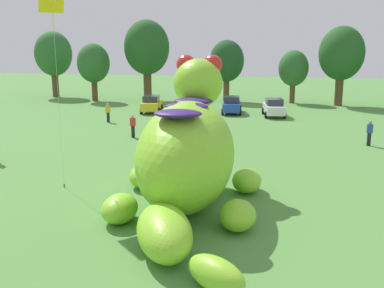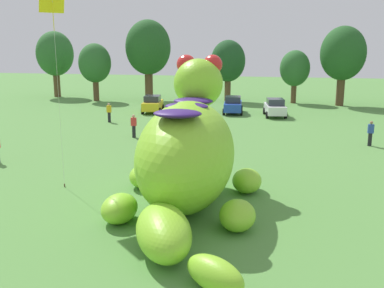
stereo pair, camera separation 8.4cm
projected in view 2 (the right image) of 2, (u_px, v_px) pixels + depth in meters
ground_plane at (167, 201)px, 19.13m from camera, size 160.00×160.00×0.00m
giant_inflatable_creature at (187, 153)px, 18.15m from camera, size 6.70×11.93×6.23m
car_yellow at (153, 104)px, 44.52m from camera, size 2.43×4.32×1.72m
car_orange at (191, 104)px, 44.05m from camera, size 1.98×4.12×1.72m
car_blue at (233, 105)px, 43.80m from camera, size 2.27×4.26×1.72m
car_white at (275, 107)px, 41.92m from camera, size 2.43×4.32×1.72m
tree_far_left at (55, 54)px, 57.12m from camera, size 4.78×4.78×8.49m
tree_left at (95, 63)px, 53.00m from camera, size 3.91×3.91×6.93m
tree_mid_left at (148, 48)px, 53.26m from camera, size 5.49×5.49×9.74m
tree_centre_left at (228, 61)px, 52.60m from camera, size 4.13×4.13×7.33m
tree_centre at (295, 69)px, 51.02m from camera, size 3.46×3.46×6.14m
tree_centre_right at (343, 54)px, 48.44m from camera, size 4.95×4.95×8.79m
spectator_near_inflatable at (134, 126)px, 32.23m from camera, size 0.38×0.26×1.71m
spectator_mid_field at (370, 134)px, 29.53m from camera, size 0.38×0.26×1.71m
spectator_by_cars at (109, 113)px, 38.72m from camera, size 0.38×0.26×1.71m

